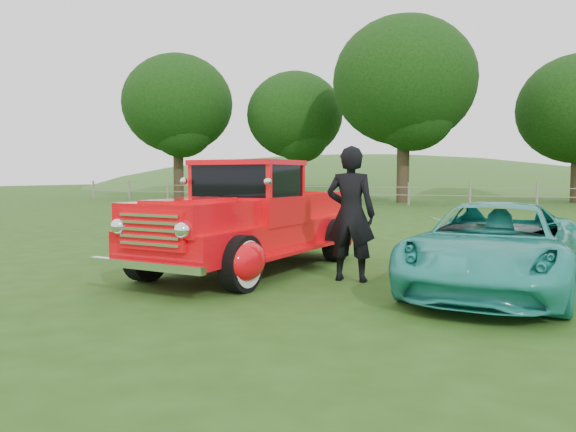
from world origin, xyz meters
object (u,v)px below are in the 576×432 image
at_px(tree_mid_west, 295,115).
at_px(tree_near_west, 404,81).
at_px(tree_far_west, 178,104).
at_px(red_pickup, 250,221).
at_px(man, 351,214).
at_px(teal_sedan, 495,247).

distance_m(tree_mid_west, tree_near_west, 8.63).
bearing_deg(tree_far_west, red_pickup, -52.58).
height_order(tree_far_west, man, tree_far_west).
height_order(red_pickup, man, man).
bearing_deg(man, teal_sedan, 179.54).
bearing_deg(tree_mid_west, tree_far_west, -165.96).
relative_size(tree_far_west, tree_near_west, 0.95).
height_order(tree_mid_west, tree_near_west, tree_near_west).
relative_size(tree_near_west, teal_sedan, 2.47).
height_order(tree_near_west, teal_sedan, tree_near_west).
bearing_deg(man, tree_far_west, -54.35).
distance_m(tree_near_west, red_pickup, 24.61).
relative_size(red_pickup, teal_sedan, 1.21).
bearing_deg(tree_far_west, teal_sedan, -47.59).
relative_size(tree_mid_west, man, 4.31).
bearing_deg(tree_near_west, red_pickup, -83.04).
relative_size(tree_near_west, red_pickup, 2.04).
relative_size(tree_far_west, man, 5.06).
distance_m(tree_far_west, teal_sedan, 34.08).
distance_m(tree_far_west, tree_near_west, 16.03).
relative_size(red_pickup, man, 2.60).
bearing_deg(red_pickup, tree_mid_west, 116.43).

